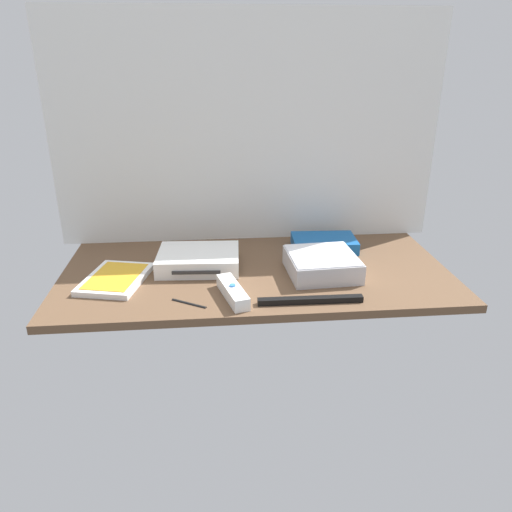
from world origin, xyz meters
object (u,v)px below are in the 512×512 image
object	(u,v)px
game_console	(199,260)
sensor_bar	(310,300)
game_case	(116,279)
remote_wand	(233,292)
mini_computer	(322,264)
stylus_pen	(189,303)
network_router	(324,243)

from	to	relation	value
game_console	sensor_bar	xyz separation A→B (cm)	(25.45, -22.39, -1.50)
game_case	sensor_bar	distance (cm)	48.39
remote_wand	sensor_bar	bearing A→B (deg)	-28.04
game_console	mini_computer	bearing A→B (deg)	-9.10
game_console	stylus_pen	distance (cm)	20.54
mini_computer	game_case	world-z (taller)	mini_computer
game_case	sensor_bar	world-z (taller)	game_case
remote_wand	stylus_pen	size ratio (longest dim) A/B	1.69
network_router	stylus_pen	size ratio (longest dim) A/B	2.06
mini_computer	network_router	xyz separation A→B (cm)	(4.38, 16.80, -0.94)
network_router	stylus_pen	bearing A→B (deg)	-138.47
game_console	mini_computer	xyz separation A→B (cm)	(31.41, -6.88, 0.44)
sensor_bar	network_router	bearing A→B (deg)	73.07
game_case	stylus_pen	xyz separation A→B (cm)	(18.48, -13.51, -0.41)
network_router	remote_wand	size ratio (longest dim) A/B	1.22
network_router	remote_wand	distance (cm)	39.52
network_router	sensor_bar	xyz separation A→B (cm)	(-10.34, -32.31, -1.00)
remote_wand	stylus_pen	bearing A→B (deg)	177.36
game_console	remote_wand	size ratio (longest dim) A/B	1.44
mini_computer	game_case	size ratio (longest dim) A/B	0.83
network_router	sensor_bar	bearing A→B (deg)	-105.00
mini_computer	stylus_pen	bearing A→B (deg)	-157.96
remote_wand	mini_computer	bearing A→B (deg)	11.32
game_console	game_case	size ratio (longest dim) A/B	1.01
network_router	game_case	bearing A→B (deg)	-160.62
game_console	remote_wand	xyz separation A→B (cm)	(8.07, -18.25, -0.69)
game_case	remote_wand	world-z (taller)	remote_wand
remote_wand	stylus_pen	xyz separation A→B (cm)	(-9.97, -2.12, -1.16)
game_console	remote_wand	distance (cm)	19.97
game_case	game_console	bearing A→B (deg)	31.82
remote_wand	sensor_bar	distance (cm)	17.88
game_console	mini_computer	world-z (taller)	mini_computer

